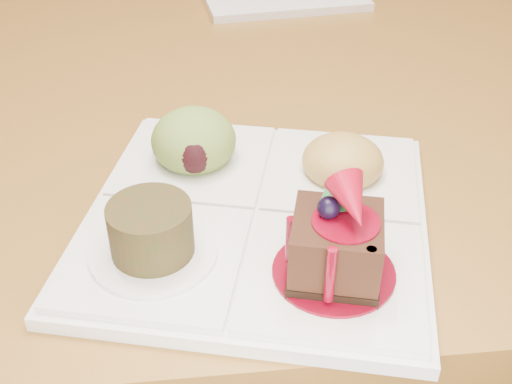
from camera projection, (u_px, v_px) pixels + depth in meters
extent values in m
plane|color=brown|center=(248.00, 270.00, 1.59)|extent=(6.00, 6.00, 0.00)
cylinder|color=olive|center=(82.00, 15.00, 2.02)|extent=(0.06, 0.06, 0.71)
cylinder|color=olive|center=(356.00, 5.00, 2.09)|extent=(0.06, 0.06, 0.71)
cube|color=black|center=(498.00, 34.00, 1.62)|extent=(0.53, 0.53, 0.04)
cylinder|color=black|center=(465.00, 166.00, 1.57)|extent=(0.04, 0.04, 0.44)
cylinder|color=black|center=(489.00, 79.00, 1.96)|extent=(0.04, 0.04, 0.44)
cylinder|color=black|center=(385.00, 100.00, 1.84)|extent=(0.04, 0.04, 0.44)
cube|color=white|center=(256.00, 220.00, 0.53)|extent=(0.34, 0.34, 0.01)
cube|color=white|center=(333.00, 276.00, 0.47)|extent=(0.16, 0.16, 0.01)
cube|color=white|center=(154.00, 257.00, 0.48)|extent=(0.16, 0.16, 0.01)
cube|color=white|center=(195.00, 161.00, 0.59)|extent=(0.16, 0.16, 0.01)
cube|color=white|center=(342.00, 173.00, 0.57)|extent=(0.16, 0.16, 0.01)
cylinder|color=maroon|center=(334.00, 272.00, 0.46)|extent=(0.09, 0.09, 0.00)
cube|color=black|center=(334.00, 269.00, 0.46)|extent=(0.08, 0.08, 0.01)
cube|color=black|center=(336.00, 243.00, 0.45)|extent=(0.08, 0.08, 0.04)
cylinder|color=maroon|center=(339.00, 219.00, 0.44)|extent=(0.05, 0.05, 0.00)
sphere|color=black|center=(329.00, 207.00, 0.43)|extent=(0.02, 0.02, 0.02)
cone|color=maroon|center=(352.00, 202.00, 0.42)|extent=(0.04, 0.05, 0.04)
cube|color=#11471D|center=(340.00, 201.00, 0.44)|extent=(0.01, 0.02, 0.01)
cube|color=#11471D|center=(329.00, 200.00, 0.44)|extent=(0.02, 0.02, 0.01)
cylinder|color=maroon|center=(330.00, 275.00, 0.42)|extent=(0.01, 0.01, 0.04)
cylinder|color=maroon|center=(368.00, 272.00, 0.42)|extent=(0.01, 0.01, 0.04)
cylinder|color=maroon|center=(290.00, 240.00, 0.45)|extent=(0.01, 0.01, 0.04)
cylinder|color=white|center=(154.00, 252.00, 0.48)|extent=(0.10, 0.10, 0.00)
cylinder|color=#3E2311|center=(151.00, 229.00, 0.47)|extent=(0.06, 0.06, 0.04)
cylinder|color=#3F1B0D|center=(149.00, 214.00, 0.46)|extent=(0.05, 0.05, 0.00)
ellipsoid|color=olive|center=(194.00, 140.00, 0.58)|extent=(0.08, 0.08, 0.06)
ellipsoid|color=black|center=(195.00, 155.00, 0.56)|extent=(0.04, 0.03, 0.03)
ellipsoid|color=#A98F3D|center=(343.00, 161.00, 0.57)|extent=(0.07, 0.07, 0.04)
cube|color=#D6580F|center=(356.00, 154.00, 0.57)|extent=(0.02, 0.02, 0.02)
cube|color=#3D6F18|center=(349.00, 147.00, 0.58)|extent=(0.02, 0.02, 0.02)
cube|color=#D6580F|center=(336.00, 150.00, 0.57)|extent=(0.02, 0.02, 0.02)
cube|color=#3D6F18|center=(330.00, 156.00, 0.57)|extent=(0.02, 0.02, 0.02)
cube|color=#D6580F|center=(325.00, 160.00, 0.56)|extent=(0.02, 0.02, 0.02)
cube|color=#3D6F18|center=(339.00, 162.00, 0.55)|extent=(0.02, 0.02, 0.01)
cube|color=#D6580F|center=(352.00, 168.00, 0.55)|extent=(0.02, 0.02, 0.01)
cube|color=#3D6F18|center=(364.00, 161.00, 0.56)|extent=(0.02, 0.02, 0.02)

